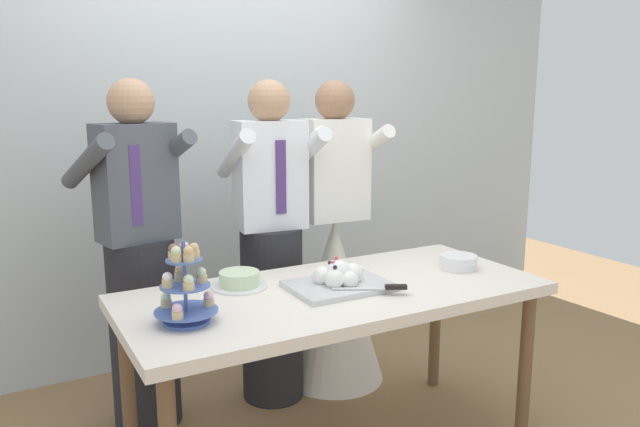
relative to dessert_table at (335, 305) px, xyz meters
name	(u,v)px	position (x,y,z in m)	size (l,w,h in m)	color
rear_wall	(219,117)	(0.00, 1.39, 0.75)	(5.20, 0.10, 2.90)	silver
dessert_table	(335,305)	(0.00, 0.00, 0.00)	(1.80, 0.80, 0.78)	silver
cupcake_stand	(185,288)	(-0.67, -0.08, 0.21)	(0.23, 0.23, 0.31)	#4C66B2
main_cake_tray	(340,280)	(0.02, -0.01, 0.11)	(0.42, 0.37, 0.13)	silver
plate_stack	(458,262)	(0.66, -0.02, 0.11)	(0.18, 0.18, 0.07)	white
round_cake	(239,280)	(-0.35, 0.21, 0.11)	(0.24, 0.24, 0.07)	white
person_groom	(272,260)	(-0.01, 0.64, 0.05)	(0.50, 0.53, 1.66)	#232328
person_bride	(334,279)	(0.38, 0.67, -0.12)	(0.56, 0.56, 1.66)	white
person_guest	(141,275)	(-0.66, 0.69, 0.05)	(0.55, 0.57, 1.66)	#232328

